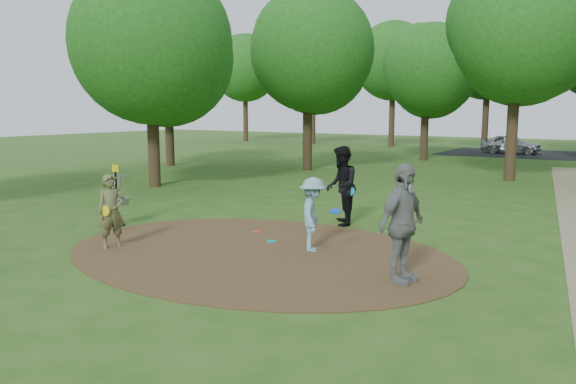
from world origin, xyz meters
The scene contains 12 objects.
ground centered at (0.00, 0.00, 0.00)m, with size 100.00×100.00×0.00m, color #2D5119.
dirt_clearing centered at (0.00, 0.00, 0.01)m, with size 8.40×8.40×0.02m, color #47301C.
parking_lot centered at (2.00, 30.00, 0.00)m, with size 14.00×8.00×0.01m, color black.
player_observer_with_disc centered at (-2.78, -1.33, 0.78)m, with size 0.59×0.68×1.57m.
player_throwing_with_disc centered at (0.91, 0.73, 0.77)m, with size 1.15×1.14×1.53m.
player_walking_with_disc centered at (0.21, 3.37, 1.00)m, with size 1.12×1.21×2.00m.
player_waiting_with_disc centered at (3.23, -0.35, 1.01)m, with size 0.73×1.26×2.03m.
disc_ground_cyan centered at (-0.22, 0.86, 0.03)m, with size 0.22×0.22×0.02m, color #1892C2.
disc_ground_red centered at (-1.07, 1.50, 0.03)m, with size 0.22×0.22×0.02m, color red.
car_left centered at (-0.73, 29.58, 0.62)m, with size 1.47×3.66×1.25m, color #9B9DA2.
disc_golf_basket centered at (-4.50, 0.30, 0.87)m, with size 0.63×0.63×1.54m.
tree_ring centered at (2.03, 9.72, 5.25)m, with size 37.76×45.69×9.21m.
Camera 1 is at (6.51, -9.10, 2.91)m, focal length 35.00 mm.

